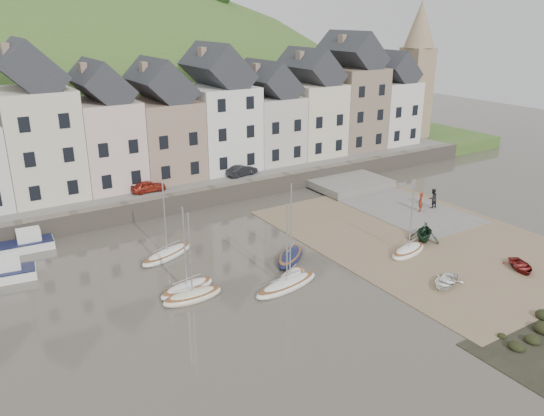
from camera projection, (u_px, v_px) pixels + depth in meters
ground at (316, 270)px, 39.74m from camera, size 160.00×160.00×0.00m
quay_land at (156, 164)px, 64.88m from camera, size 90.00×30.00×1.50m
quay_street at (197, 181)px, 55.48m from camera, size 70.00×7.00×0.10m
seawall at (212, 196)px, 52.92m from camera, size 70.00×1.20×1.80m
beach at (421, 238)px, 45.27m from camera, size 18.00×26.00×0.06m
slipway at (388, 202)px, 53.63m from camera, size 8.00×18.00×0.12m
hillside at (76, 238)px, 90.96m from camera, size 134.40×84.00×84.00m
townhouse_terrace at (195, 118)px, 57.18m from camera, size 61.05×8.00×13.93m
church_spire at (417, 66)px, 72.44m from camera, size 4.00×4.00×18.00m
sailboat_0 at (167, 254)px, 41.68m from camera, size 5.27×3.37×6.32m
sailboat_1 at (187, 288)px, 36.52m from camera, size 4.36×2.29×6.32m
sailboat_2 at (192, 296)px, 35.51m from camera, size 4.17×1.52×6.32m
sailboat_3 at (290, 279)px, 37.74m from camera, size 4.27×3.49×6.32m
sailboat_4 at (287, 285)px, 36.97m from camera, size 5.61×2.39×6.32m
sailboat_5 at (290, 256)px, 41.31m from camera, size 4.41×4.05×6.32m
sailboat_6 at (408, 251)px, 42.27m from camera, size 4.30×2.45×6.32m
motorboat_2 at (22, 244)px, 42.69m from camera, size 5.13×2.07×1.70m
rowboat_white at (445, 282)px, 37.21m from camera, size 3.33×2.84×0.58m
rowboat_green at (425, 232)px, 44.40m from camera, size 3.91×3.81×1.57m
rowboat_red at (521, 266)px, 39.52m from camera, size 3.09×3.37×0.57m
person_red at (421, 202)px, 50.79m from camera, size 0.80×0.79×1.86m
person_dark at (433, 198)px, 51.72m from camera, size 0.93×0.73×1.91m
car_left at (148, 186)px, 51.71m from camera, size 3.29×1.35×1.12m
car_right at (242, 170)px, 56.91m from camera, size 3.57×1.70×1.13m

